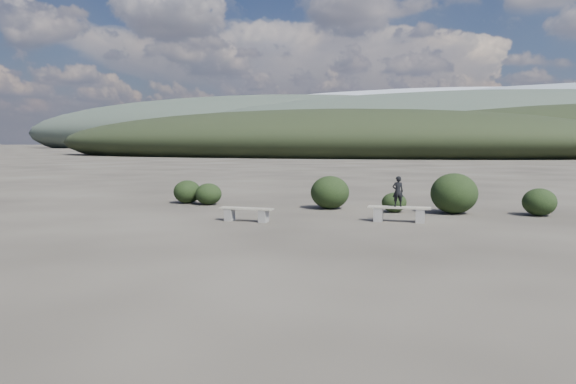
% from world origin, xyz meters
% --- Properties ---
extents(ground, '(1200.00, 1200.00, 0.00)m').
position_xyz_m(ground, '(0.00, 0.00, 0.00)').
color(ground, '#2D2823').
rests_on(ground, ground).
extents(bench_left, '(1.77, 0.38, 0.44)m').
position_xyz_m(bench_left, '(-2.43, 4.72, 0.27)').
color(bench_left, slate).
rests_on(bench_left, ground).
extents(bench_right, '(1.99, 0.55, 0.49)m').
position_xyz_m(bench_right, '(2.21, 6.18, 0.30)').
color(bench_right, slate).
rests_on(bench_right, ground).
extents(seated_person, '(0.41, 0.34, 0.97)m').
position_xyz_m(seated_person, '(2.16, 6.17, 0.98)').
color(seated_person, black).
rests_on(seated_person, bench_right).
extents(shrub_a, '(1.07, 1.07, 0.87)m').
position_xyz_m(shrub_a, '(-5.79, 8.72, 0.44)').
color(shrub_a, black).
rests_on(shrub_a, ground).
extents(shrub_b, '(1.47, 1.47, 1.26)m').
position_xyz_m(shrub_b, '(-0.77, 8.94, 0.63)').
color(shrub_b, black).
rests_on(shrub_b, ground).
extents(shrub_c, '(0.90, 0.90, 0.72)m').
position_xyz_m(shrub_c, '(1.70, 8.64, 0.36)').
color(shrub_c, black).
rests_on(shrub_c, ground).
extents(shrub_d, '(1.65, 1.65, 1.44)m').
position_xyz_m(shrub_d, '(3.76, 8.95, 0.72)').
color(shrub_d, black).
rests_on(shrub_d, ground).
extents(shrub_e, '(1.14, 1.14, 0.95)m').
position_xyz_m(shrub_e, '(6.58, 9.27, 0.48)').
color(shrub_e, black).
rests_on(shrub_e, ground).
extents(shrub_f, '(1.13, 1.13, 0.96)m').
position_xyz_m(shrub_f, '(-6.88, 8.93, 0.48)').
color(shrub_f, black).
rests_on(shrub_f, ground).
extents(mountain_ridges, '(500.00, 400.00, 56.00)m').
position_xyz_m(mountain_ridges, '(-7.48, 339.06, 10.84)').
color(mountain_ridges, black).
rests_on(mountain_ridges, ground).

